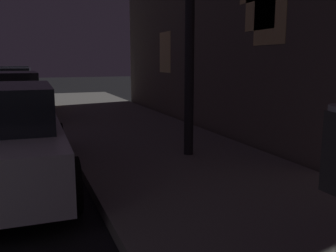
% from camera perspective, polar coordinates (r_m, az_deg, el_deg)
% --- Properties ---
extents(car_yellow_cab, '(2.08, 4.41, 1.43)m').
position_cam_1_polar(car_yellow_cab, '(11.69, -23.38, 4.17)').
color(car_yellow_cab, gold).
rests_on(car_yellow_cab, ground).
extents(car_black, '(2.13, 4.41, 1.43)m').
position_cam_1_polar(car_black, '(18.24, -22.76, 6.00)').
color(car_black, black).
rests_on(car_black, ground).
extents(car_silver, '(2.00, 4.11, 1.43)m').
position_cam_1_polar(car_silver, '(23.95, -22.50, 6.77)').
color(car_silver, '#B7B7BF').
rests_on(car_silver, ground).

